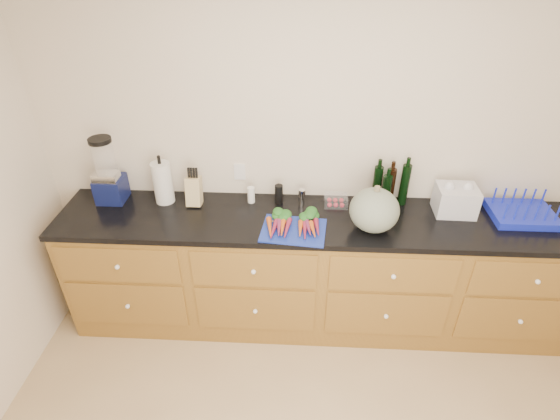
# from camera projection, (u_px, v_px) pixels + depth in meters

# --- Properties ---
(wall_back) EXTENTS (4.10, 0.05, 2.60)m
(wall_back) POSITION_uv_depth(u_px,v_px,m) (325.00, 149.00, 3.03)
(wall_back) COLOR beige
(wall_back) RESTS_ON ground
(cabinets) EXTENTS (3.60, 0.64, 0.90)m
(cabinets) POSITION_uv_depth(u_px,v_px,m) (320.00, 273.00, 3.22)
(cabinets) COLOR brown
(cabinets) RESTS_ON ground
(countertop) EXTENTS (3.64, 0.62, 0.04)m
(countertop) POSITION_uv_depth(u_px,v_px,m) (323.00, 220.00, 2.97)
(countertop) COLOR black
(countertop) RESTS_ON cabinets
(cutting_board) EXTENTS (0.44, 0.35, 0.01)m
(cutting_board) POSITION_uv_depth(u_px,v_px,m) (294.00, 230.00, 2.83)
(cutting_board) COLOR navy
(cutting_board) RESTS_ON countertop
(carrots) EXTENTS (0.37, 0.28, 0.05)m
(carrots) POSITION_uv_depth(u_px,v_px,m) (294.00, 223.00, 2.85)
(carrots) COLOR #D25618
(carrots) RESTS_ON cutting_board
(squash) EXTENTS (0.32, 0.32, 0.29)m
(squash) POSITION_uv_depth(u_px,v_px,m) (374.00, 210.00, 2.77)
(squash) COLOR #5E6B59
(squash) RESTS_ON countertop
(blender_appliance) EXTENTS (0.19, 0.19, 0.48)m
(blender_appliance) POSITION_uv_depth(u_px,v_px,m) (108.00, 174.00, 3.04)
(blender_appliance) COLOR #0E1544
(blender_appliance) RESTS_ON countertop
(paper_towel) EXTENTS (0.13, 0.13, 0.30)m
(paper_towel) POSITION_uv_depth(u_px,v_px,m) (163.00, 183.00, 3.06)
(paper_towel) COLOR silver
(paper_towel) RESTS_ON countertop
(knife_block) EXTENTS (0.10, 0.10, 0.20)m
(knife_block) POSITION_uv_depth(u_px,v_px,m) (194.00, 191.00, 3.06)
(knife_block) COLOR tan
(knife_block) RESTS_ON countertop
(grinder_salt) EXTENTS (0.05, 0.05, 0.12)m
(grinder_salt) POSITION_uv_depth(u_px,v_px,m) (251.00, 195.00, 3.10)
(grinder_salt) COLOR white
(grinder_salt) RESTS_ON countertop
(grinder_pepper) EXTENTS (0.06, 0.06, 0.14)m
(grinder_pepper) POSITION_uv_depth(u_px,v_px,m) (279.00, 194.00, 3.08)
(grinder_pepper) COLOR black
(grinder_pepper) RESTS_ON countertop
(canister_chrome) EXTENTS (0.05, 0.05, 0.11)m
(canister_chrome) POSITION_uv_depth(u_px,v_px,m) (302.00, 197.00, 3.08)
(canister_chrome) COLOR white
(canister_chrome) RESTS_ON countertop
(tomato_box) EXTENTS (0.16, 0.13, 0.08)m
(tomato_box) POSITION_uv_depth(u_px,v_px,m) (336.00, 200.00, 3.07)
(tomato_box) COLOR white
(tomato_box) RESTS_ON countertop
(bottles) EXTENTS (0.25, 0.13, 0.30)m
(bottles) POSITION_uv_depth(u_px,v_px,m) (390.00, 187.00, 3.03)
(bottles) COLOR black
(bottles) RESTS_ON countertop
(grocery_bag) EXTENTS (0.27, 0.22, 0.19)m
(grocery_bag) POSITION_uv_depth(u_px,v_px,m) (456.00, 200.00, 2.96)
(grocery_bag) COLOR white
(grocery_bag) RESTS_ON countertop
(dish_rack) EXTENTS (0.41, 0.33, 0.16)m
(dish_rack) POSITION_uv_depth(u_px,v_px,m) (522.00, 212.00, 2.94)
(dish_rack) COLOR #1624C2
(dish_rack) RESTS_ON countertop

